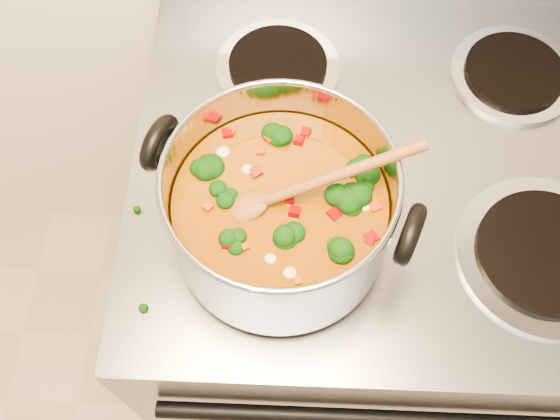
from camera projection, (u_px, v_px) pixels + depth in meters
name	position (u px, v px, depth m)	size (l,w,h in m)	color
electric_range	(364.00, 268.00, 1.33)	(0.80, 0.72, 1.08)	gray
stockpot	(280.00, 211.00, 0.79)	(0.35, 0.29, 0.17)	#ADACB5
wooden_spoon	(289.00, 192.00, 0.75)	(0.25, 0.09, 0.10)	brown
cooktop_crumbs	(307.00, 294.00, 0.82)	(0.30, 0.29, 0.01)	black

